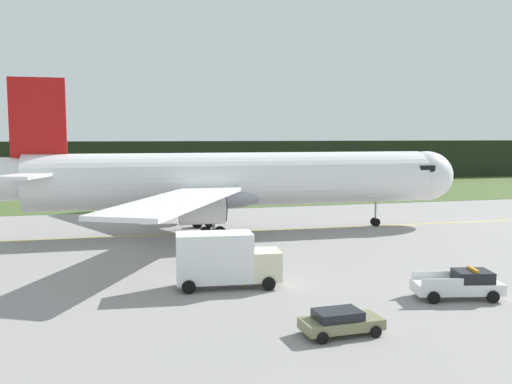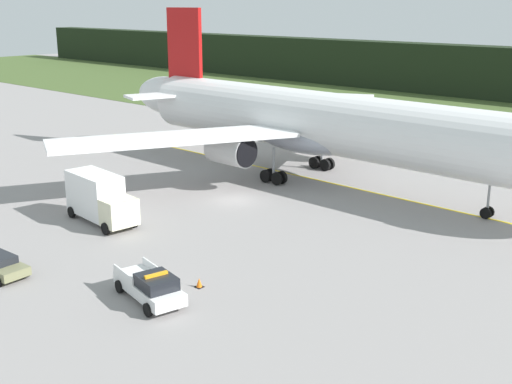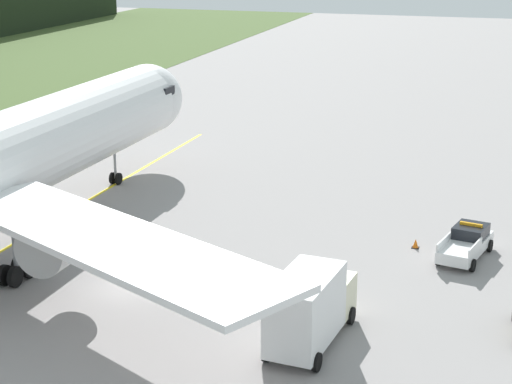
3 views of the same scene
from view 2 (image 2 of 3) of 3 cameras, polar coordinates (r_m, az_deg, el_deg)
The scene contains 7 objects.
ground at distance 56.24m, azimuth -1.78°, elevation -0.70°, with size 320.00×320.00×0.00m, color gray.
grass_verge at distance 98.25m, azimuth 19.32°, elevation 5.71°, with size 320.00×44.35×0.04m, color #43592A.
taxiway_centerline_main at distance 62.38m, azimuth 5.91°, elevation 0.92°, with size 67.52×0.30×0.01m, color yellow.
airliner at distance 61.52m, azimuth 5.64°, elevation 5.91°, with size 52.71×45.61×15.75m.
ops_pickup_truck at distance 37.84m, azimuth -9.13°, elevation -8.06°, with size 5.72×3.15×1.94m.
catering_truck at distance 51.53m, azimuth -13.43°, elevation -0.47°, with size 7.17×3.25×3.89m.
apron_cone at distance 39.45m, azimuth -4.96°, elevation -7.85°, with size 0.47×0.47×0.59m.
Camera 2 is at (37.46, -38.65, 16.29)m, focal length 46.09 mm.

